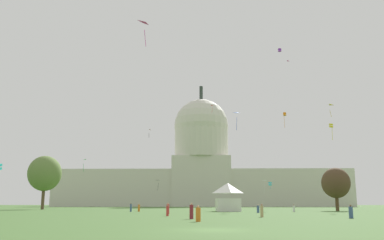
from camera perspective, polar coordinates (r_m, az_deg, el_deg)
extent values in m
plane|color=#42662D|center=(27.84, 2.86, -14.70)|extent=(800.00, 800.00, 0.00)
cube|color=beige|center=(221.35, -8.50, -9.18)|extent=(74.42, 22.65, 18.43)
cube|color=beige|center=(220.77, 11.13, -9.09)|extent=(74.42, 22.65, 18.43)
cube|color=beige|center=(218.04, 1.30, -8.41)|extent=(29.21, 24.91, 24.95)
cylinder|color=beige|center=(220.06, 1.28, -2.98)|extent=(27.81, 27.81, 16.74)
sphere|color=beige|center=(221.42, 1.27, -0.84)|extent=(28.49, 28.49, 28.49)
cylinder|color=#2D3833|center=(225.37, 1.25, 3.67)|extent=(1.80, 1.80, 7.50)
cube|color=white|center=(90.46, 4.91, -11.42)|extent=(5.12, 7.09, 2.69)
pyramid|color=white|center=(90.51, 4.87, -9.22)|extent=(5.38, 7.44, 2.14)
cylinder|color=#4C3823|center=(100.66, 19.11, -10.42)|extent=(0.77, 0.77, 4.15)
ellipsoid|color=#4C3823|center=(100.76, 18.96, -8.09)|extent=(8.46, 8.65, 6.80)
cylinder|color=brown|center=(125.47, -19.59, -9.79)|extent=(0.86, 0.86, 6.98)
ellipsoid|color=olive|center=(125.73, -19.39, -6.86)|extent=(12.88, 12.88, 9.84)
cylinder|color=orange|center=(88.57, -7.23, -11.79)|extent=(0.61, 0.61, 1.43)
sphere|color=beige|center=(88.56, -7.22, -11.26)|extent=(0.29, 0.29, 0.21)
cylinder|color=#3D5684|center=(78.08, 8.97, -11.89)|extent=(0.60, 0.60, 1.27)
sphere|color=beige|center=(78.08, 8.95, -11.34)|extent=(0.29, 0.29, 0.21)
cylinder|color=#3D5684|center=(52.26, 20.79, -11.67)|extent=(0.66, 0.66, 1.30)
sphere|color=brown|center=(52.25, 20.73, -10.83)|extent=(0.33, 0.33, 0.23)
cylinder|color=silver|center=(87.17, 13.69, -11.64)|extent=(0.52, 0.52, 1.24)
sphere|color=#A37556|center=(87.17, 13.66, -11.16)|extent=(0.25, 0.25, 0.21)
cylinder|color=orange|center=(39.99, 0.85, -12.74)|extent=(0.65, 0.65, 1.28)
sphere|color=tan|center=(39.97, 0.84, -11.67)|extent=(0.31, 0.31, 0.22)
cylinder|color=tan|center=(53.54, 9.47, -12.15)|extent=(0.46, 0.46, 1.40)
sphere|color=#A37556|center=(53.53, 9.44, -11.29)|extent=(0.28, 0.28, 0.22)
cylinder|color=red|center=(57.36, -3.35, -12.27)|extent=(0.45, 0.45, 1.29)
sphere|color=#A37556|center=(57.35, -3.34, -11.50)|extent=(0.32, 0.32, 0.24)
cylinder|color=red|center=(68.62, -3.30, -11.99)|extent=(0.63, 0.63, 1.56)
sphere|color=beige|center=(68.61, -3.29, -11.24)|extent=(0.34, 0.34, 0.24)
cylinder|color=#3D5684|center=(86.85, -8.31, -11.74)|extent=(0.51, 0.51, 1.54)
sphere|color=brown|center=(86.84, -8.29, -11.16)|extent=(0.28, 0.28, 0.21)
cylinder|color=maroon|center=(46.55, -0.08, -12.39)|extent=(0.59, 0.59, 1.52)
sphere|color=beige|center=(46.54, -0.08, -11.32)|extent=(0.31, 0.31, 0.22)
pyramid|color=#D1339E|center=(165.78, 12.80, 7.68)|extent=(1.40, 1.48, 0.22)
pyramid|color=red|center=(201.48, 2.67, 1.93)|extent=(1.34, 1.13, 0.20)
cylinder|color=red|center=(201.29, 2.76, 1.31)|extent=(0.50, 0.52, 3.12)
cube|color=yellow|center=(92.03, 18.39, -0.86)|extent=(0.94, 0.93, 0.40)
cube|color=yellow|center=(92.10, 18.37, -0.59)|extent=(0.94, 0.93, 0.40)
cylinder|color=yellow|center=(91.82, 18.53, -1.78)|extent=(0.15, 0.12, 2.72)
pyramid|color=pink|center=(129.14, -5.92, -1.40)|extent=(0.73, 1.47, 0.21)
cylinder|color=black|center=(128.90, -5.87, -2.07)|extent=(0.14, 0.13, 1.50)
pyramid|color=black|center=(178.56, -4.65, -8.24)|extent=(1.77, 1.27, 0.16)
cylinder|color=black|center=(178.70, -4.64, -9.03)|extent=(0.51, 0.31, 3.17)
pyramid|color=blue|center=(96.58, 6.14, 0.75)|extent=(1.36, 0.91, 0.31)
cylinder|color=blue|center=(96.55, 6.09, -0.51)|extent=(0.20, 0.37, 3.03)
cube|color=orange|center=(119.70, 12.49, 0.68)|extent=(0.95, 0.97, 0.42)
cube|color=orange|center=(119.81, 12.48, 0.91)|extent=(0.95, 0.97, 0.42)
cylinder|color=orange|center=(119.30, 12.44, -0.21)|extent=(0.12, 0.32, 3.47)
pyramid|color=white|center=(134.96, 9.66, -8.26)|extent=(1.55, 1.22, 0.19)
cylinder|color=white|center=(134.55, 9.79, -9.22)|extent=(0.21, 0.22, 3.14)
pyramid|color=gold|center=(111.12, 18.16, 1.71)|extent=(1.78, 1.65, 0.17)
cylinder|color=gold|center=(110.53, 18.32, 0.88)|extent=(0.32, 0.28, 1.81)
pyramid|color=green|center=(122.84, -14.65, -5.45)|extent=(1.43, 1.62, 0.28)
cylinder|color=green|center=(122.81, -14.54, -6.28)|extent=(0.20, 0.08, 2.28)
cube|color=purple|center=(151.36, 11.83, 9.17)|extent=(1.13, 1.12, 0.44)
cube|color=purple|center=(151.58, 11.82, 9.39)|extent=(1.13, 1.12, 0.44)
cube|color=#33BCDB|center=(158.53, 10.58, -8.65)|extent=(1.36, 1.36, 0.49)
cube|color=#33BCDB|center=(158.56, 10.57, -8.40)|extent=(1.36, 1.36, 0.49)
cylinder|color=#33BCDB|center=(158.49, 10.60, -8.99)|extent=(0.08, 0.24, 1.44)
pyramid|color=#D1339E|center=(64.43, -6.31, 12.88)|extent=(1.55, 1.74, 0.21)
cylinder|color=#D1339E|center=(63.73, -6.39, 10.99)|extent=(0.38, 0.29, 2.75)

